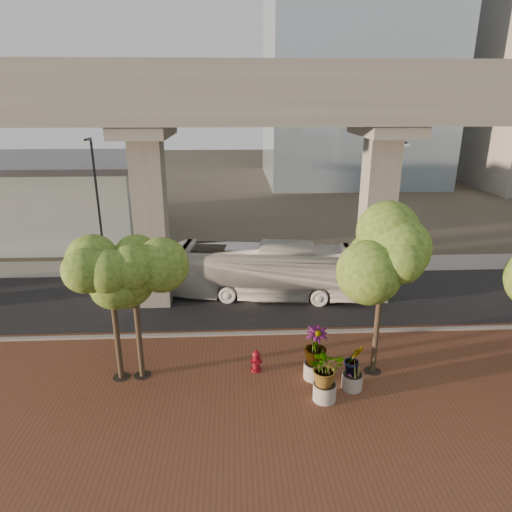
{
  "coord_description": "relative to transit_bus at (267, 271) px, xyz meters",
  "views": [
    {
      "loc": [
        -1.63,
        -21.44,
        10.85
      ],
      "look_at": [
        -0.57,
        0.5,
        3.17
      ],
      "focal_mm": 32.0,
      "sensor_mm": 36.0,
      "label": 1
    }
  ],
  "objects": [
    {
      "name": "asphalt_road",
      "position": [
        -0.17,
        -0.5,
        -1.52
      ],
      "size": [
        90.0,
        8.0,
        0.04
      ],
      "primitive_type": "cube",
      "color": "black",
      "rests_on": "ground"
    },
    {
      "name": "ground",
      "position": [
        -0.17,
        -2.5,
        -1.54
      ],
      "size": [
        160.0,
        160.0,
        0.0
      ],
      "primitive_type": "plane",
      "color": "#3A362A",
      "rests_on": "ground"
    },
    {
      "name": "far_sidewalk",
      "position": [
        -0.17,
        5.0,
        -1.51
      ],
      "size": [
        90.0,
        3.0,
        0.06
      ],
      "primitive_type": "cube",
      "color": "gray",
      "rests_on": "ground"
    },
    {
      "name": "streetlamp_west",
      "position": [
        -10.26,
        4.2,
        3.45
      ],
      "size": [
        0.42,
        1.24,
        8.55
      ],
      "color": "#28282C",
      "rests_on": "ground"
    },
    {
      "name": "transit_viaduct",
      "position": [
        -0.17,
        -0.5,
        5.75
      ],
      "size": [
        72.0,
        5.6,
        12.4
      ],
      "color": "gray",
      "rests_on": "ground"
    },
    {
      "name": "street_tree_near_east",
      "position": [
        3.84,
        -7.87,
        3.5
      ],
      "size": [
        3.78,
        3.78,
        6.72
      ],
      "color": "#433426",
      "rests_on": "ground"
    },
    {
      "name": "fire_hydrant",
      "position": [
        -0.99,
        -7.58,
        -1.01
      ],
      "size": [
        0.49,
        0.44,
        0.97
      ],
      "color": "maroon",
      "rests_on": "ground"
    },
    {
      "name": "planter_front",
      "position": [
        1.48,
        -9.62,
        -0.19
      ],
      "size": [
        1.93,
        1.93,
        2.12
      ],
      "color": "#A4A094",
      "rests_on": "ground"
    },
    {
      "name": "brick_plaza",
      "position": [
        -0.17,
        -10.5,
        -1.51
      ],
      "size": [
        70.0,
        13.0,
        0.06
      ],
      "primitive_type": "cube",
      "color": "brown",
      "rests_on": "ground"
    },
    {
      "name": "transit_bus",
      "position": [
        0.0,
        0.0,
        0.0
      ],
      "size": [
        11.27,
        3.97,
        3.07
      ],
      "primitive_type": "imported",
      "rotation": [
        0.0,
        0.0,
        1.44
      ],
      "color": "silver",
      "rests_on": "ground"
    },
    {
      "name": "station_pavilion",
      "position": [
        -20.17,
        13.5,
        1.68
      ],
      "size": [
        23.0,
        13.0,
        6.3
      ],
      "color": "#B0C7C9",
      "rests_on": "ground"
    },
    {
      "name": "streetlamp_east",
      "position": [
        8.55,
        4.48,
        3.29
      ],
      "size": [
        0.41,
        1.2,
        8.26
      ],
      "color": "#302F35",
      "rests_on": "ground"
    },
    {
      "name": "street_tree_near_west",
      "position": [
        -5.67,
        -7.71,
        3.19
      ],
      "size": [
        3.69,
        3.69,
        6.36
      ],
      "color": "#433426",
      "rests_on": "ground"
    },
    {
      "name": "planter_right",
      "position": [
        1.33,
        -8.2,
        -0.1
      ],
      "size": [
        2.13,
        2.13,
        2.27
      ],
      "color": "#A9A399",
      "rests_on": "ground"
    },
    {
      "name": "street_tree_far_west",
      "position": [
        -6.5,
        -7.78,
        2.7
      ],
      "size": [
        3.42,
        3.42,
        5.75
      ],
      "color": "#433426",
      "rests_on": "ground"
    },
    {
      "name": "planter_left",
      "position": [
        2.68,
        -8.98,
        -0.29
      ],
      "size": [
        1.78,
        1.78,
        1.96
      ],
      "color": "#A9A299",
      "rests_on": "ground"
    },
    {
      "name": "curb_strip",
      "position": [
        -0.17,
        -4.5,
        -1.46
      ],
      "size": [
        70.0,
        0.25,
        0.16
      ],
      "primitive_type": "cube",
      "color": "gray",
      "rests_on": "ground"
    }
  ]
}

